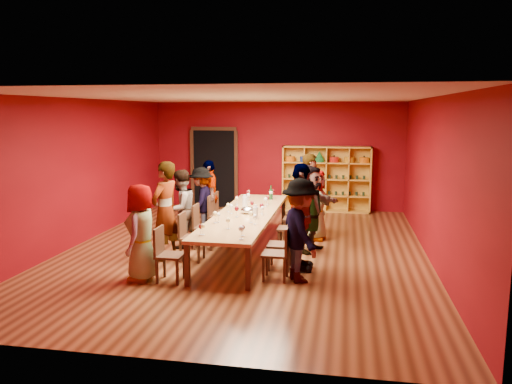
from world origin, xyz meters
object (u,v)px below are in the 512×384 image
shelving_unit (326,176)px  person_right_0 (300,230)px  chair_person_left_1 (188,234)px  person_left_1 (165,211)px  chair_person_right_0 (280,250)px  chair_person_right_4 (299,211)px  person_left_0 (141,232)px  tasting_table (245,216)px  person_left_3 (202,201)px  chair_person_right_1 (285,241)px  person_right_3 (316,205)px  chair_person_left_2 (201,224)px  person_right_2 (310,208)px  person_left_4 (209,195)px  chair_person_left_0 (166,251)px  person_right_1 (300,217)px  person_left_2 (181,209)px  chair_person_right_2 (292,226)px  person_right_4 (311,194)px  chair_person_left_3 (215,213)px  spittoon_bowl (248,210)px  chair_person_left_4 (220,209)px  chair_person_right_3 (297,216)px  wine_bottle (271,194)px

shelving_unit → person_right_0: 5.92m
chair_person_left_1 → person_left_1: size_ratio=0.48×
chair_person_right_0 → chair_person_right_4: (0.00, 3.33, 0.00)m
person_left_1 → person_left_0: bearing=18.0°
tasting_table → person_left_3: (-1.23, 1.14, 0.06)m
person_left_1 → chair_person_right_1: size_ratio=2.06×
person_right_3 → chair_person_left_2: bearing=127.0°
person_left_3 → chair_person_right_0: size_ratio=1.70×
person_right_2 → person_left_1: bearing=136.2°
person_left_3 → chair_person_right_1: size_ratio=1.70×
tasting_table → person_right_3: size_ratio=2.98×
chair_person_right_4 → person_left_4: bearing=-175.8°
chair_person_right_1 → chair_person_right_4: (0.00, 2.76, 0.00)m
shelving_unit → chair_person_right_0: shelving_unit is taller
chair_person_left_0 → person_right_1: bearing=24.7°
person_right_1 → person_right_2: 1.25m
person_left_2 → chair_person_right_1: size_ratio=1.78×
shelving_unit → person_left_1: 5.83m
shelving_unit → chair_person_right_2: 4.16m
person_right_4 → person_right_1: bearing=-172.1°
chair_person_left_3 → person_right_4: person_right_4 is taller
chair_person_right_2 → chair_person_right_4: same height
person_left_1 → chair_person_right_2: person_left_1 is taller
chair_person_left_2 → person_right_4: person_right_4 is taller
chair_person_left_3 → person_left_3: (-0.32, -0.00, 0.26)m
chair_person_left_2 → person_right_0: size_ratio=0.53×
chair_person_left_2 → chair_person_right_1: (1.82, -1.05, 0.00)m
person_left_2 → person_right_1: (2.51, -1.05, 0.14)m
person_left_3 → spittoon_bowl: 1.69m
person_right_4 → shelving_unit: bearing=2.7°
chair_person_left_3 → person_right_2: (2.17, -0.93, 0.36)m
person_left_1 → person_right_1: 2.53m
person_left_1 → chair_person_left_4: 2.48m
chair_person_left_3 → spittoon_bowl: size_ratio=3.35×
chair_person_right_2 → chair_person_right_3: 0.92m
chair_person_left_1 → person_right_1: size_ratio=0.48×
person_left_1 → chair_person_right_4: (2.25, 2.55, -0.42)m
shelving_unit → person_left_4: bearing=-133.1°
chair_person_left_1 → person_right_4: 3.32m
chair_person_left_4 → person_right_3: person_right_3 is taller
wine_bottle → chair_person_right_3: bearing=-37.2°
person_left_2 → person_left_4: 1.57m
person_left_0 → person_left_4: person_left_4 is taller
person_left_3 → person_left_4: 0.44m
tasting_table → person_left_0: 2.39m
chair_person_left_0 → person_left_2: 2.07m
tasting_table → person_right_1: (1.18, -1.03, 0.24)m
person_left_2 → chair_person_left_1: bearing=49.5°
chair_person_left_0 → person_left_0: size_ratio=0.56×
shelving_unit → person_right_0: size_ratio=1.42×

